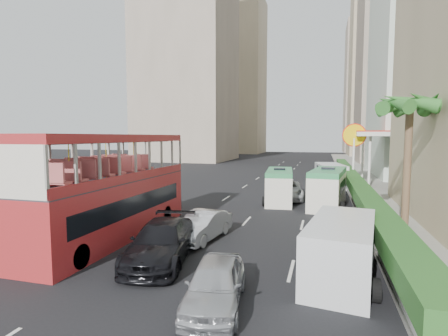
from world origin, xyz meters
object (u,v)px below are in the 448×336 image
(double_decker_bus, at_px, (113,186))
(car_black, at_px, (162,261))
(car_silver_lane_a, at_px, (202,240))
(van_asset, at_px, (285,199))
(panel_van_near, at_px, (341,249))
(car_silver_lane_b, at_px, (215,306))
(palm_tree, at_px, (407,169))
(shell_station, at_px, (387,159))
(minibus_far, at_px, (328,188))
(minibus_near, at_px, (279,186))
(panel_van_far, at_px, (330,175))

(double_decker_bus, bearing_deg, car_black, -32.70)
(car_silver_lane_a, height_order, van_asset, van_asset)
(car_silver_lane_a, distance_m, panel_van_near, 6.97)
(car_silver_lane_b, relative_size, palm_tree, 0.62)
(car_silver_lane_a, relative_size, shell_station, 0.51)
(panel_van_near, bearing_deg, car_silver_lane_b, -130.70)
(van_asset, bearing_deg, shell_station, 40.06)
(car_black, bearing_deg, car_silver_lane_a, 69.01)
(car_silver_lane_a, relative_size, car_silver_lane_b, 1.04)
(minibus_far, distance_m, palm_tree, 7.93)
(shell_station, bearing_deg, minibus_near, -129.03)
(double_decker_bus, xyz_separation_m, car_silver_lane_b, (6.89, -5.37, -2.53))
(minibus_near, bearing_deg, shell_station, 45.41)
(minibus_near, height_order, shell_station, shell_station)
(double_decker_bus, distance_m, car_silver_lane_a, 5.07)
(car_black, height_order, minibus_near, minibus_near)
(car_silver_lane_a, distance_m, shell_station, 25.23)
(panel_van_near, bearing_deg, palm_tree, 70.36)
(double_decker_bus, distance_m, panel_van_far, 23.75)
(car_silver_lane_a, xyz_separation_m, panel_van_far, (6.26, 20.41, 1.12))
(car_silver_lane_a, xyz_separation_m, minibus_far, (5.90, 9.97, 1.33))
(car_black, distance_m, palm_tree, 12.40)
(car_silver_lane_b, height_order, van_asset, van_asset)
(double_decker_bus, bearing_deg, van_asset, 61.77)
(car_black, xyz_separation_m, panel_van_near, (6.79, 0.20, 1.02))
(panel_van_far, xyz_separation_m, shell_station, (5.42, 1.79, 1.63))
(minibus_far, bearing_deg, van_asset, 151.62)
(minibus_near, relative_size, panel_van_far, 0.99)
(car_black, bearing_deg, palm_tree, 21.82)
(van_asset, relative_size, palm_tree, 0.85)
(car_silver_lane_b, relative_size, panel_van_far, 0.71)
(car_silver_lane_a, distance_m, van_asset, 12.59)
(panel_van_far, bearing_deg, double_decker_bus, -126.45)
(van_asset, relative_size, minibus_near, 0.98)
(car_black, bearing_deg, minibus_near, 67.32)
(palm_tree, bearing_deg, panel_van_far, 100.59)
(double_decker_bus, relative_size, van_asset, 2.01)
(panel_van_near, height_order, shell_station, shell_station)
(minibus_far, bearing_deg, panel_van_near, -80.96)
(minibus_far, bearing_deg, double_decker_bus, -125.81)
(car_silver_lane_a, bearing_deg, panel_van_far, 81.20)
(shell_station, bearing_deg, panel_van_far, -161.72)
(minibus_far, relative_size, palm_tree, 0.94)
(car_silver_lane_a, bearing_deg, minibus_far, 67.67)
(car_black, xyz_separation_m, shell_station, (12.27, 25.40, 2.75))
(double_decker_bus, height_order, car_black, double_decker_bus)
(double_decker_bus, height_order, panel_van_far, double_decker_bus)
(panel_van_near, xyz_separation_m, palm_tree, (3.27, 6.19, 2.36))
(panel_van_near, bearing_deg, minibus_far, 99.58)
(car_black, distance_m, van_asset, 15.84)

